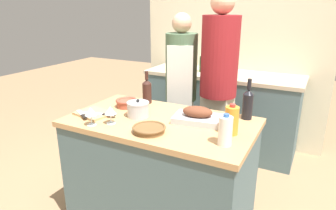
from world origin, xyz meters
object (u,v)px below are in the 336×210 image
object	(u,v)px
mixing_bowl	(127,103)
wine_glass_left	(110,111)
cutting_board	(94,113)
juice_jug	(232,120)
knife_chef	(100,114)
wine_glass_right	(91,112)
milk_jug	(225,131)
person_cook_guest	(218,81)
condiment_bottle_short	(218,64)
condiment_bottle_tall	(202,64)
person_cook_aproned	(181,87)
wicker_basket	(149,129)
knife_paring	(82,114)
roasting_pan	(197,116)
wine_bottle_green	(248,103)
wine_bottle_dark	(147,91)
condiment_bottle_extra	(227,65)
stand_mixer	(183,59)
stock_pot	(138,109)

from	to	relation	value
mixing_bowl	wine_glass_left	world-z (taller)	wine_glass_left
mixing_bowl	cutting_board	bearing A→B (deg)	-113.81
juice_jug	knife_chef	distance (m)	0.97
wine_glass_right	milk_jug	bearing A→B (deg)	7.94
person_cook_guest	cutting_board	bearing A→B (deg)	-115.85
cutting_board	condiment_bottle_short	bearing A→B (deg)	75.47
condiment_bottle_tall	wine_glass_right	bearing A→B (deg)	-94.51
mixing_bowl	person_cook_aproned	distance (m)	0.70
wicker_basket	knife_paring	xyz separation A→B (m)	(-0.59, 0.01, -0.00)
knife_paring	roasting_pan	bearing A→B (deg)	20.71
milk_jug	person_cook_guest	size ratio (longest dim) A/B	0.11
wicker_basket	condiment_bottle_tall	xyz separation A→B (m)	(-0.28, 1.66, 0.13)
wine_bottle_green	cutting_board	bearing A→B (deg)	-156.91
wine_bottle_dark	knife_chef	bearing A→B (deg)	-106.54
wine_bottle_dark	wine_glass_right	world-z (taller)	wine_bottle_dark
juice_jug	person_cook_aproned	distance (m)	1.11
condiment_bottle_short	condiment_bottle_extra	xyz separation A→B (m)	(0.12, -0.02, 0.01)
cutting_board	condiment_bottle_short	size ratio (longest dim) A/B	1.53
wine_bottle_green	person_cook_guest	bearing A→B (deg)	128.15
condiment_bottle_extra	person_cook_guest	size ratio (longest dim) A/B	0.12
cutting_board	person_cook_aproned	world-z (taller)	person_cook_aproned
person_cook_aproned	person_cook_guest	bearing A→B (deg)	-20.08
cutting_board	wine_bottle_green	distance (m)	1.15
cutting_board	wine_glass_right	world-z (taller)	wine_glass_right
wicker_basket	wine_glass_right	xyz separation A→B (m)	(-0.42, -0.08, 0.08)
mixing_bowl	wine_glass_right	distance (m)	0.45
stand_mixer	person_cook_guest	world-z (taller)	person_cook_guest
condiment_bottle_extra	person_cook_guest	bearing A→B (deg)	-79.47
stock_pot	mixing_bowl	size ratio (longest dim) A/B	0.94
roasting_pan	wicker_basket	distance (m)	0.38
stock_pot	milk_jug	distance (m)	0.74
wicker_basket	condiment_bottle_tall	world-z (taller)	condiment_bottle_tall
milk_jug	condiment_bottle_extra	size ratio (longest dim) A/B	0.94
wine_glass_right	condiment_bottle_short	size ratio (longest dim) A/B	0.68
wine_bottle_dark	person_cook_guest	world-z (taller)	person_cook_guest
wine_glass_left	condiment_bottle_extra	distance (m)	1.75
wine_glass_right	condiment_bottle_tall	size ratio (longest dim) A/B	0.66
milk_jug	condiment_bottle_short	distance (m)	1.81
knife_paring	wicker_basket	bearing A→B (deg)	-1.19
milk_jug	stand_mixer	world-z (taller)	stand_mixer
roasting_pan	condiment_bottle_short	xyz separation A→B (m)	(-0.33, 1.43, 0.11)
wine_bottle_green	person_cook_guest	world-z (taller)	person_cook_guest
milk_jug	condiment_bottle_short	xyz separation A→B (m)	(-0.62, 1.70, 0.06)
milk_jug	wine_glass_right	world-z (taller)	milk_jug
roasting_pan	condiment_bottle_short	bearing A→B (deg)	103.05
condiment_bottle_short	cutting_board	bearing A→B (deg)	-104.53
wine_glass_right	stand_mixer	bearing A→B (deg)	93.75
stand_mixer	roasting_pan	bearing A→B (deg)	-61.23
wine_bottle_green	wine_glass_right	bearing A→B (deg)	-145.99
mixing_bowl	wine_glass_left	distance (m)	0.38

